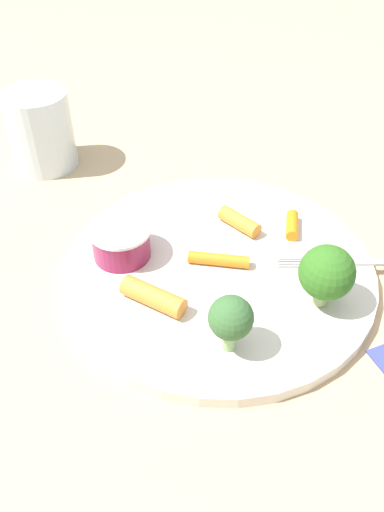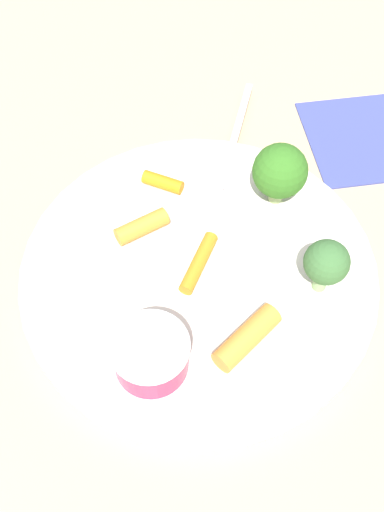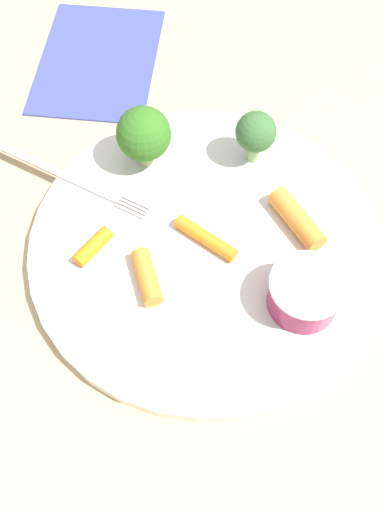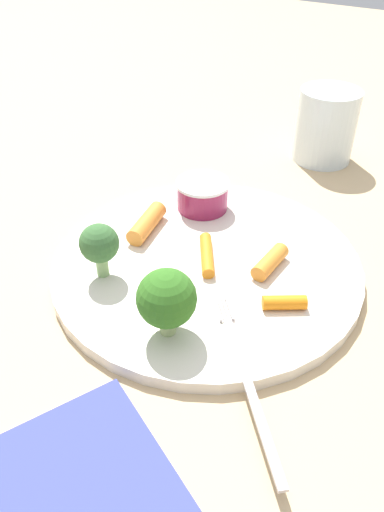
% 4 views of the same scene
% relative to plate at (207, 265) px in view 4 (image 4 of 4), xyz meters
% --- Properties ---
extents(ground_plane, '(2.40, 2.40, 0.00)m').
position_rel_plate_xyz_m(ground_plane, '(0.00, 0.00, -0.01)').
color(ground_plane, tan).
extents(plate, '(0.29, 0.29, 0.01)m').
position_rel_plate_xyz_m(plate, '(0.00, 0.00, 0.00)').
color(plate, silver).
rests_on(plate, ground_plane).
extents(sauce_cup, '(0.06, 0.06, 0.03)m').
position_rel_plate_xyz_m(sauce_cup, '(-0.08, -0.05, 0.02)').
color(sauce_cup, '#8A2049').
rests_on(sauce_cup, plate).
extents(broccoli_floret_0, '(0.05, 0.05, 0.06)m').
position_rel_plate_xyz_m(broccoli_floret_0, '(0.10, 0.02, 0.04)').
color(broccoli_floret_0, '#99AE6E').
rests_on(broccoli_floret_0, plate).
extents(broccoli_floret_1, '(0.03, 0.03, 0.05)m').
position_rel_plate_xyz_m(broccoli_floret_1, '(0.07, -0.07, 0.04)').
color(broccoli_floret_1, '#8CB470').
rests_on(broccoli_floret_1, plate).
extents(carrot_stick_0, '(0.05, 0.02, 0.02)m').
position_rel_plate_xyz_m(carrot_stick_0, '(-0.02, 0.06, 0.01)').
color(carrot_stick_0, orange).
rests_on(carrot_stick_0, plate).
extents(carrot_stick_1, '(0.05, 0.04, 0.01)m').
position_rel_plate_xyz_m(carrot_stick_1, '(0.00, 0.00, 0.01)').
color(carrot_stick_1, orange).
rests_on(carrot_stick_1, plate).
extents(carrot_stick_2, '(0.06, 0.03, 0.02)m').
position_rel_plate_xyz_m(carrot_stick_2, '(-0.01, -0.08, 0.01)').
color(carrot_stick_2, orange).
rests_on(carrot_stick_2, plate).
extents(carrot_stick_3, '(0.03, 0.04, 0.01)m').
position_rel_plate_xyz_m(carrot_stick_3, '(0.02, 0.09, 0.01)').
color(carrot_stick_3, orange).
rests_on(carrot_stick_3, plate).
extents(fork, '(0.13, 0.12, 0.00)m').
position_rel_plate_xyz_m(fork, '(0.10, 0.09, 0.01)').
color(fork, '#BDB3B4').
rests_on(fork, plate).
extents(drinking_glass, '(0.07, 0.07, 0.09)m').
position_rel_plate_xyz_m(drinking_glass, '(-0.28, 0.01, 0.04)').
color(drinking_glass, silver).
rests_on(drinking_glass, ground_plane).
extents(napkin, '(0.20, 0.17, 0.00)m').
position_rel_plate_xyz_m(napkin, '(0.25, 0.02, -0.00)').
color(napkin, '#3C458F').
rests_on(napkin, ground_plane).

